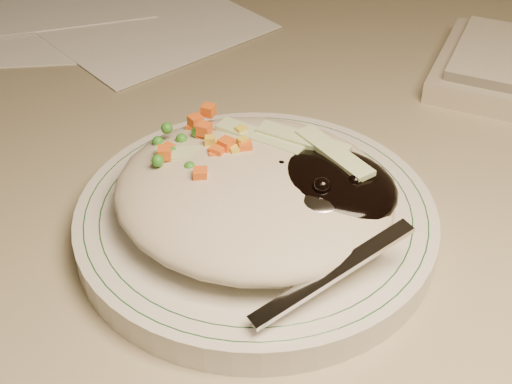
% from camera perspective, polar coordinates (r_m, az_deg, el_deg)
% --- Properties ---
extents(desk, '(1.40, 0.70, 0.74)m').
position_cam_1_polar(desk, '(0.75, 7.80, -8.16)').
color(desk, gray).
rests_on(desk, ground).
extents(plate, '(0.25, 0.25, 0.02)m').
position_cam_1_polar(plate, '(0.50, 0.00, -2.32)').
color(plate, silver).
rests_on(plate, desk).
extents(plate_rim, '(0.24, 0.24, 0.00)m').
position_cam_1_polar(plate_rim, '(0.50, 0.00, -1.44)').
color(plate_rim, '#144723').
rests_on(plate_rim, plate).
extents(meal, '(0.21, 0.19, 0.05)m').
position_cam_1_polar(meal, '(0.48, 0.44, 0.35)').
color(meal, '#B5AC93').
rests_on(meal, plate).
extents(papers, '(0.50, 0.40, 0.00)m').
position_cam_1_polar(papers, '(0.87, -16.22, 13.87)').
color(papers, white).
rests_on(papers, desk).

